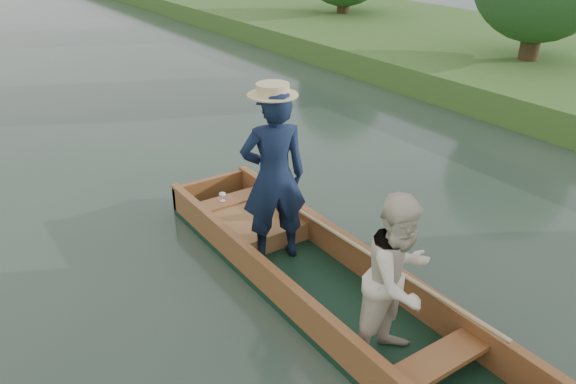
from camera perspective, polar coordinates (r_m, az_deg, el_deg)
ground at (r=6.04m, az=3.26°, el=-10.22°), size 120.00×120.00×0.00m
punt at (r=5.66m, az=3.25°, el=-5.16°), size 1.12×5.00×2.07m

